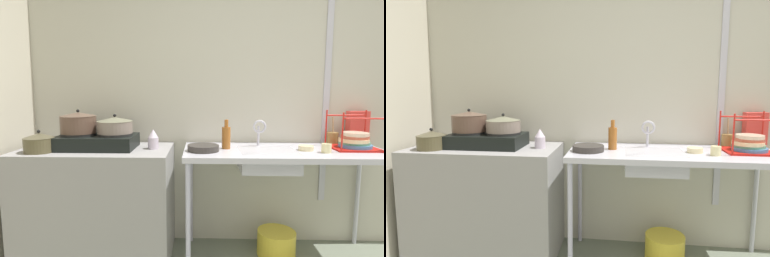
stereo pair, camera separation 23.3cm
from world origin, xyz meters
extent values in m
cube|color=beige|center=(0.00, 1.81, 1.28)|extent=(5.22, 0.10, 2.55)
cube|color=#B9B7C4|center=(0.32, 1.75, 1.40)|extent=(0.05, 0.01, 2.04)
cube|color=gray|center=(-1.56, 1.44, 0.45)|extent=(1.16, 0.64, 0.89)
cube|color=#B9B7C4|center=(-0.10, 1.44, 0.87)|extent=(1.53, 0.64, 0.04)
cylinder|color=#B1B0CA|center=(-0.83, 1.16, 0.43)|extent=(0.04, 0.04, 0.85)
cylinder|color=#B4B1C8|center=(-0.83, 1.72, 0.43)|extent=(0.04, 0.04, 0.85)
cylinder|color=#B1B3BF|center=(0.62, 1.72, 0.43)|extent=(0.04, 0.04, 0.85)
cube|color=black|center=(-1.55, 1.44, 0.95)|extent=(0.59, 0.37, 0.10)
cylinder|color=black|center=(-1.69, 1.44, 1.01)|extent=(0.27, 0.27, 0.02)
cylinder|color=black|center=(-1.41, 1.44, 1.01)|extent=(0.27, 0.27, 0.02)
cylinder|color=brown|center=(-1.69, 1.44, 1.08)|extent=(0.27, 0.27, 0.13)
cone|color=brown|center=(-1.69, 1.44, 1.16)|extent=(0.28, 0.28, 0.03)
sphere|color=black|center=(-1.69, 1.44, 1.19)|extent=(0.02, 0.02, 0.02)
cylinder|color=slate|center=(-1.41, 1.44, 1.06)|extent=(0.27, 0.27, 0.09)
cone|color=#6E6E58|center=(-1.41, 1.44, 1.13)|extent=(0.27, 0.27, 0.03)
sphere|color=black|center=(-1.41, 1.44, 1.15)|extent=(0.02, 0.02, 0.02)
cylinder|color=brown|center=(-1.93, 1.29, 0.95)|extent=(0.22, 0.22, 0.11)
cone|color=#4D4733|center=(-1.93, 1.29, 1.02)|extent=(0.22, 0.22, 0.03)
sphere|color=black|center=(-1.93, 1.29, 1.05)|extent=(0.02, 0.02, 0.02)
cylinder|color=silver|center=(-1.11, 1.44, 0.94)|extent=(0.08, 0.08, 0.09)
cone|color=silver|center=(-1.11, 1.44, 1.02)|extent=(0.08, 0.08, 0.06)
cube|color=#B9B7C4|center=(-0.24, 1.40, 0.82)|extent=(0.43, 0.37, 0.15)
cylinder|color=#B9B7C4|center=(-0.27, 1.62, 0.98)|extent=(0.02, 0.02, 0.16)
torus|color=#B9B7C4|center=(-0.27, 1.57, 1.06)|extent=(0.11, 0.02, 0.11)
cylinder|color=#322E2A|center=(-0.72, 1.37, 0.92)|extent=(0.24, 0.24, 0.04)
cylinder|color=red|center=(0.29, 1.34, 1.04)|extent=(0.01, 0.01, 0.29)
cylinder|color=red|center=(0.29, 1.63, 1.04)|extent=(0.01, 0.01, 0.29)
cylinder|color=red|center=(0.60, 1.63, 1.04)|extent=(0.01, 0.01, 0.29)
cylinder|color=red|center=(0.44, 1.34, 1.14)|extent=(0.32, 0.01, 0.01)
cylinder|color=red|center=(0.44, 1.63, 1.14)|extent=(0.32, 0.01, 0.01)
cube|color=red|center=(0.44, 1.49, 0.90)|extent=(0.34, 0.31, 0.01)
cylinder|color=teal|center=(0.45, 1.48, 0.92)|extent=(0.24, 0.24, 0.03)
cylinder|color=#5D9975|center=(0.45, 1.49, 0.94)|extent=(0.23, 0.23, 0.03)
cylinder|color=beige|center=(0.44, 1.48, 0.96)|extent=(0.22, 0.22, 0.03)
cylinder|color=#BB563F|center=(0.45, 1.49, 0.99)|extent=(0.20, 0.20, 0.03)
cylinder|color=beige|center=(0.45, 1.48, 1.01)|extent=(0.19, 0.19, 0.03)
cylinder|color=beige|center=(0.17, 1.33, 0.93)|extent=(0.07, 0.07, 0.07)
cylinder|color=beige|center=(0.05, 1.41, 0.91)|extent=(0.11, 0.11, 0.04)
cylinder|color=#995621|center=(-0.55, 1.46, 0.98)|extent=(0.07, 0.07, 0.17)
cylinder|color=#995621|center=(-0.55, 1.46, 1.09)|extent=(0.03, 0.03, 0.06)
cube|color=#D84039|center=(0.58, 1.71, 1.03)|extent=(0.18, 0.09, 0.28)
cylinder|color=olive|center=(0.37, 1.70, 0.94)|extent=(0.09, 0.09, 0.10)
cylinder|color=olive|center=(0.37, 1.70, 1.03)|extent=(0.03, 0.09, 0.19)
cylinder|color=gold|center=(-0.12, 1.50, 0.10)|extent=(0.31, 0.31, 0.21)
camera|label=1|loc=(-0.74, -0.87, 1.35)|focal=28.46mm
camera|label=2|loc=(-0.51, -0.86, 1.35)|focal=28.46mm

